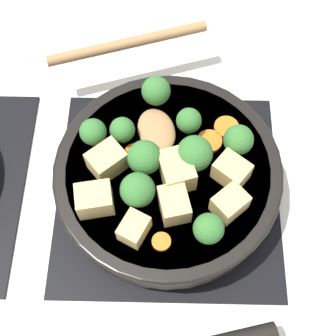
% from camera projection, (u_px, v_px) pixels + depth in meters
% --- Properties ---
extents(ground_plane, '(2.40, 2.40, 0.00)m').
position_uv_depth(ground_plane, '(168.00, 191.00, 0.66)').
color(ground_plane, white).
extents(front_burner_grate, '(0.31, 0.31, 0.03)m').
position_uv_depth(front_burner_grate, '(168.00, 188.00, 0.65)').
color(front_burner_grate, black).
rests_on(front_burner_grate, ground_plane).
extents(skillet_pan, '(0.39, 0.30, 0.05)m').
position_uv_depth(skillet_pan, '(168.00, 177.00, 0.61)').
color(skillet_pan, black).
rests_on(skillet_pan, front_burner_grate).
extents(wooden_spoon, '(0.23, 0.23, 0.02)m').
position_uv_depth(wooden_spoon, '(140.00, 79.00, 0.65)').
color(wooden_spoon, '#A87A4C').
rests_on(wooden_spoon, skillet_pan).
extents(tofu_cube_center_large, '(0.05, 0.05, 0.03)m').
position_uv_depth(tofu_cube_center_large, '(107.00, 163.00, 0.58)').
color(tofu_cube_center_large, '#DBB770').
rests_on(tofu_cube_center_large, skillet_pan).
extents(tofu_cube_near_handle, '(0.05, 0.05, 0.03)m').
position_uv_depth(tofu_cube_near_handle, '(231.00, 171.00, 0.58)').
color(tofu_cube_near_handle, '#DBB770').
rests_on(tofu_cube_near_handle, skillet_pan).
extents(tofu_cube_east_chunk, '(0.04, 0.04, 0.03)m').
position_uv_depth(tofu_cube_east_chunk, '(134.00, 229.00, 0.55)').
color(tofu_cube_east_chunk, '#DBB770').
rests_on(tofu_cube_east_chunk, skillet_pan).
extents(tofu_cube_west_chunk, '(0.06, 0.05, 0.04)m').
position_uv_depth(tofu_cube_west_chunk, '(177.00, 170.00, 0.57)').
color(tofu_cube_west_chunk, '#DBB770').
rests_on(tofu_cube_west_chunk, skillet_pan).
extents(tofu_cube_back_piece, '(0.05, 0.04, 0.03)m').
position_uv_depth(tofu_cube_back_piece, '(174.00, 204.00, 0.56)').
color(tofu_cube_back_piece, '#DBB770').
rests_on(tofu_cube_back_piece, skillet_pan).
extents(tofu_cube_front_piece, '(0.05, 0.05, 0.03)m').
position_uv_depth(tofu_cube_front_piece, '(230.00, 203.00, 0.56)').
color(tofu_cube_front_piece, '#DBB770').
rests_on(tofu_cube_front_piece, skillet_pan).
extents(tofu_cube_mid_small, '(0.04, 0.05, 0.03)m').
position_uv_depth(tofu_cube_mid_small, '(95.00, 199.00, 0.56)').
color(tofu_cube_mid_small, '#DBB770').
rests_on(tofu_cube_mid_small, skillet_pan).
extents(broccoli_floret_near_spoon, '(0.05, 0.05, 0.05)m').
position_uv_depth(broccoli_floret_near_spoon, '(195.00, 154.00, 0.57)').
color(broccoli_floret_near_spoon, '#709956').
rests_on(broccoli_floret_near_spoon, skillet_pan).
extents(broccoli_floret_center_top, '(0.03, 0.03, 0.04)m').
position_uv_depth(broccoli_floret_center_top, '(189.00, 121.00, 0.60)').
color(broccoli_floret_center_top, '#709956').
rests_on(broccoli_floret_center_top, skillet_pan).
extents(broccoli_floret_east_rim, '(0.04, 0.04, 0.05)m').
position_uv_depth(broccoli_floret_east_rim, '(138.00, 190.00, 0.55)').
color(broccoli_floret_east_rim, '#709956').
rests_on(broccoli_floret_east_rim, skillet_pan).
extents(broccoli_floret_west_rim, '(0.03, 0.03, 0.04)m').
position_uv_depth(broccoli_floret_west_rim, '(93.00, 132.00, 0.59)').
color(broccoli_floret_west_rim, '#709956').
rests_on(broccoli_floret_west_rim, skillet_pan).
extents(broccoli_floret_north_edge, '(0.04, 0.04, 0.05)m').
position_uv_depth(broccoli_floret_north_edge, '(238.00, 140.00, 0.58)').
color(broccoli_floret_north_edge, '#709956').
rests_on(broccoli_floret_north_edge, skillet_pan).
extents(broccoli_floret_south_cluster, '(0.04, 0.04, 0.05)m').
position_uv_depth(broccoli_floret_south_cluster, '(144.00, 161.00, 0.57)').
color(broccoli_floret_south_cluster, '#709956').
rests_on(broccoli_floret_south_cluster, skillet_pan).
extents(broccoli_floret_mid_floret, '(0.04, 0.04, 0.04)m').
position_uv_depth(broccoli_floret_mid_floret, '(209.00, 229.00, 0.53)').
color(broccoli_floret_mid_floret, '#709956').
rests_on(broccoli_floret_mid_floret, skillet_pan).
extents(broccoli_floret_small_inner, '(0.04, 0.04, 0.05)m').
position_uv_depth(broccoli_floret_small_inner, '(156.00, 91.00, 0.62)').
color(broccoli_floret_small_inner, '#709956').
rests_on(broccoli_floret_small_inner, skillet_pan).
extents(broccoli_floret_tall_stem, '(0.03, 0.03, 0.04)m').
position_uv_depth(broccoli_floret_tall_stem, '(122.00, 130.00, 0.59)').
color(broccoli_floret_tall_stem, '#709956').
rests_on(broccoli_floret_tall_stem, skillet_pan).
extents(carrot_slice_orange_thin, '(0.03, 0.03, 0.01)m').
position_uv_depth(carrot_slice_orange_thin, '(209.00, 141.00, 0.61)').
color(carrot_slice_orange_thin, orange).
rests_on(carrot_slice_orange_thin, skillet_pan).
extents(carrot_slice_near_center, '(0.02, 0.02, 0.01)m').
position_uv_depth(carrot_slice_near_center, '(161.00, 242.00, 0.55)').
color(carrot_slice_near_center, orange).
rests_on(carrot_slice_near_center, skillet_pan).
extents(carrot_slice_edge_slice, '(0.02, 0.02, 0.01)m').
position_uv_depth(carrot_slice_edge_slice, '(134.00, 152.00, 0.60)').
color(carrot_slice_edge_slice, orange).
rests_on(carrot_slice_edge_slice, skillet_pan).
extents(carrot_slice_under_broccoli, '(0.03, 0.03, 0.01)m').
position_uv_depth(carrot_slice_under_broccoli, '(226.00, 127.00, 0.62)').
color(carrot_slice_under_broccoli, orange).
rests_on(carrot_slice_under_broccoli, skillet_pan).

